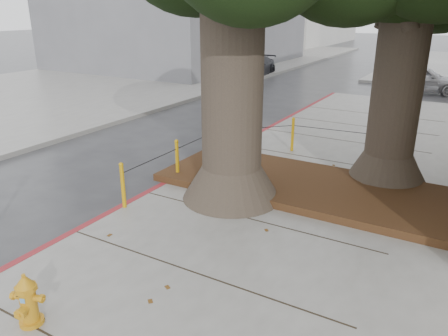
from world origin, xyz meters
name	(u,v)px	position (x,y,z in m)	size (l,w,h in m)	color
ground	(164,270)	(0.00, 0.00, 0.00)	(140.00, 140.00, 0.00)	#28282B
sidewalk_opposite	(62,89)	(-14.00, 10.00, 0.07)	(14.00, 60.00, 0.15)	slate
curb_red	(161,188)	(-2.00, 2.50, 0.07)	(0.14, 26.00, 0.16)	maroon
planter_bed	(306,186)	(0.90, 3.90, 0.23)	(6.40, 2.60, 0.16)	black
bollard_ring	(245,149)	(-0.87, 4.38, 0.66)	(3.79, 5.39, 0.95)	#CA920B
fire_hydrant	(28,300)	(-0.56, -1.97, 0.50)	(0.39, 0.39, 0.72)	orange
car_silver	(420,79)	(1.29, 18.40, 0.67)	(1.58, 3.92, 1.34)	#A0A0A5
car_dark	(255,67)	(-7.92, 19.12, 0.57)	(1.60, 3.94, 1.14)	black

